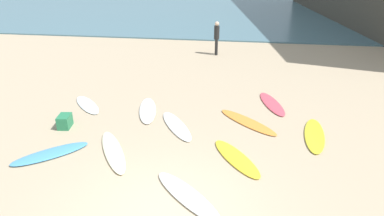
# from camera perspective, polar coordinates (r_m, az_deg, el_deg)

# --- Properties ---
(ground_plane) EXTENTS (120.00, 120.00, 0.00)m
(ground_plane) POSITION_cam_1_polar(r_m,az_deg,el_deg) (8.08, -4.76, -16.99)
(ground_plane) COLOR tan
(surfboard_0) EXTENTS (1.58, 2.19, 0.07)m
(surfboard_0) POSITION_cam_1_polar(r_m,az_deg,el_deg) (11.49, -2.51, -2.87)
(surfboard_0) COLOR white
(surfboard_0) RESTS_ON ground_plane
(surfboard_1) EXTENTS (0.89, 2.34, 0.08)m
(surfboard_1) POSITION_cam_1_polar(r_m,az_deg,el_deg) (11.57, 19.15, -4.15)
(surfboard_1) COLOR yellow
(surfboard_1) RESTS_ON ground_plane
(surfboard_2) EXTENTS (1.13, 2.23, 0.07)m
(surfboard_2) POSITION_cam_1_polar(r_m,az_deg,el_deg) (13.39, 12.77, 0.68)
(surfboard_2) COLOR #E34D5F
(surfboard_2) RESTS_ON ground_plane
(surfboard_3) EXTENTS (1.66, 1.80, 0.07)m
(surfboard_3) POSITION_cam_1_polar(r_m,az_deg,el_deg) (13.54, -16.51, 0.51)
(surfboard_3) COLOR white
(surfboard_3) RESTS_ON ground_plane
(surfboard_4) EXTENTS (1.64, 2.39, 0.09)m
(surfboard_4) POSITION_cam_1_polar(r_m,az_deg,el_deg) (10.37, -12.59, -6.80)
(surfboard_4) COLOR #EFEFC2
(surfboard_4) RESTS_ON ground_plane
(surfboard_5) EXTENTS (2.03, 2.01, 0.09)m
(surfboard_5) POSITION_cam_1_polar(r_m,az_deg,el_deg) (8.52, -0.73, -13.95)
(surfboard_5) COLOR silver
(surfboard_5) RESTS_ON ground_plane
(surfboard_6) EXTENTS (2.14, 2.07, 0.06)m
(surfboard_6) POSITION_cam_1_polar(r_m,az_deg,el_deg) (11.88, 8.97, -2.24)
(surfboard_6) COLOR orange
(surfboard_6) RESTS_ON ground_plane
(surfboard_7) EXTENTS (1.99, 1.85, 0.09)m
(surfboard_7) POSITION_cam_1_polar(r_m,az_deg,el_deg) (10.77, -21.87, -6.84)
(surfboard_7) COLOR #4D9DD6
(surfboard_7) RESTS_ON ground_plane
(surfboard_8) EXTENTS (1.08, 2.26, 0.08)m
(surfboard_8) POSITION_cam_1_polar(r_m,az_deg,el_deg) (12.64, -7.17, -0.33)
(surfboard_8) COLOR white
(surfboard_8) RESTS_ON ground_plane
(surfboard_9) EXTENTS (1.66, 2.11, 0.07)m
(surfboard_9) POSITION_cam_1_polar(r_m,az_deg,el_deg) (9.91, 7.18, -8.01)
(surfboard_9) COLOR yellow
(surfboard_9) RESTS_ON ground_plane
(beachgoer_near) EXTENTS (0.32, 0.34, 1.76)m
(beachgoer_near) POSITION_cam_1_polar(r_m,az_deg,el_deg) (19.05, 3.99, 11.46)
(beachgoer_near) COLOR black
(beachgoer_near) RESTS_ON ground_plane
(beach_cooler) EXTENTS (0.43, 0.57, 0.42)m
(beach_cooler) POSITION_cam_1_polar(r_m,az_deg,el_deg) (12.10, -19.85, -2.04)
(beach_cooler) COLOR #287F51
(beach_cooler) RESTS_ON ground_plane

